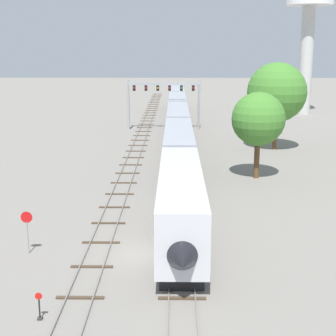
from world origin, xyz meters
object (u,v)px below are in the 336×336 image
(signal_gantry, at_px, (164,93))
(trackside_tree_left, at_px, (258,119))
(water_tower, at_px, (310,5))
(passenger_train, at_px, (178,123))
(switch_stand, at_px, (40,310))
(trackside_tree_mid, at_px, (277,92))
(stop_sign, at_px, (27,226))

(signal_gantry, bearing_deg, trackside_tree_left, -72.05)
(signal_gantry, distance_m, water_tower, 38.18)
(water_tower, bearing_deg, passenger_train, -129.23)
(signal_gantry, xyz_separation_m, trackside_tree_left, (10.29, -31.78, 0.13))
(signal_gantry, relative_size, switch_stand, 8.29)
(signal_gantry, distance_m, trackside_tree_mid, 22.33)
(switch_stand, bearing_deg, trackside_tree_mid, 65.65)
(signal_gantry, relative_size, water_tower, 0.44)
(switch_stand, bearing_deg, stop_sign, 109.14)
(trackside_tree_left, distance_m, trackside_tree_mid, 16.15)
(trackside_tree_left, bearing_deg, trackside_tree_mid, 72.77)
(passenger_train, bearing_deg, stop_sign, -103.54)
(water_tower, bearing_deg, stop_sign, -116.07)
(passenger_train, height_order, stop_sign, passenger_train)
(passenger_train, bearing_deg, switch_stand, -98.10)
(water_tower, height_order, trackside_tree_left, water_tower)
(switch_stand, relative_size, trackside_tree_left, 0.16)
(passenger_train, height_order, switch_stand, passenger_train)
(signal_gantry, distance_m, trackside_tree_left, 33.41)
(water_tower, xyz_separation_m, switch_stand, (-32.84, -81.38, -20.76))
(trackside_tree_mid, bearing_deg, signal_gantry, 132.54)
(passenger_train, relative_size, signal_gantry, 7.95)
(water_tower, xyz_separation_m, trackside_tree_mid, (-12.93, -37.39, -13.78))
(trackside_tree_left, xyz_separation_m, trackside_tree_mid, (4.77, 15.37, 1.39))
(switch_stand, relative_size, stop_sign, 0.51)
(water_tower, relative_size, switch_stand, 18.65)
(water_tower, distance_m, switch_stand, 90.18)
(water_tower, bearing_deg, switch_stand, -111.97)
(signal_gantry, height_order, water_tower, water_tower)
(switch_stand, height_order, stop_sign, stop_sign)
(signal_gantry, height_order, trackside_tree_left, trackside_tree_left)
(water_tower, bearing_deg, trackside_tree_left, -108.54)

